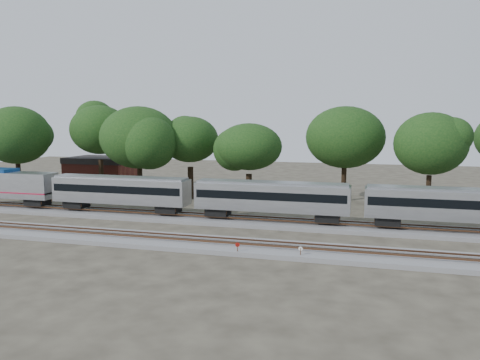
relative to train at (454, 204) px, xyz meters
name	(u,v)px	position (x,y,z in m)	size (l,w,h in m)	color
ground	(220,236)	(-21.86, -6.00, -3.08)	(160.00, 160.00, 0.00)	#383328
track_far	(237,221)	(-21.86, 0.00, -2.88)	(160.00, 5.00, 0.73)	slate
track_near	(207,244)	(-21.86, -10.00, -2.88)	(160.00, 5.00, 0.73)	slate
train	(454,204)	(0.00, 0.00, 0.00)	(121.86, 2.96, 4.37)	silver
switch_stand_red	(237,248)	(-18.40, -12.20, -2.35)	(0.35, 0.15, 1.14)	#512D19
switch_stand_white	(301,251)	(-13.22, -11.86, -2.39)	(0.35, 0.06, 1.09)	#512D19
switch_lever	(298,257)	(-13.50, -11.55, -2.93)	(0.50, 0.30, 0.30)	#512D19
brick_building	(102,172)	(-50.44, 19.82, -0.52)	(10.70, 7.65, 5.08)	maroon
tree_0	(16,135)	(-57.37, 8.64, 5.86)	(9.10, 9.10, 12.83)	black
tree_1	(100,130)	(-47.01, 13.94, 6.58)	(9.83, 9.83, 13.86)	black
tree_2	(139,138)	(-38.87, 10.60, 5.63)	(8.87, 8.87, 12.51)	black
tree_3	(190,140)	(-32.40, 13.45, 5.32)	(8.56, 8.56, 12.07)	black
tree_4	(249,147)	(-23.07, 10.38, 4.60)	(7.83, 7.83, 11.04)	black
tree_5	(345,137)	(-11.23, 16.94, 5.70)	(8.94, 8.94, 12.61)	black
tree_6	(431,144)	(-0.92, 11.82, 5.23)	(8.47, 8.47, 11.94)	black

